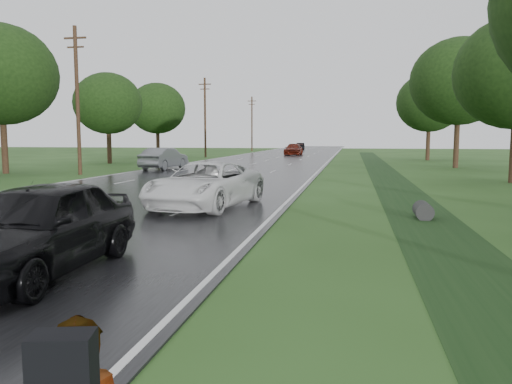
{
  "coord_description": "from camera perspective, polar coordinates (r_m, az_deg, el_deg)",
  "views": [
    {
      "loc": [
        9.25,
        -6.43,
        2.58
      ],
      "look_at": [
        7.05,
        4.99,
        1.3
      ],
      "focal_mm": 35.0,
      "sensor_mm": 36.0,
      "label": 1
    }
  ],
  "objects": [
    {
      "name": "utility_pole_far",
      "position": [
        64.19,
        -5.84,
        8.6
      ],
      "size": [
        1.6,
        0.26,
        10.0
      ],
      "color": "#332014",
      "rests_on": "ground"
    },
    {
      "name": "tree_east_f",
      "position": [
        59.13,
        19.22,
        9.63
      ],
      "size": [
        7.2,
        7.2,
        9.62
      ],
      "color": "#332014",
      "rests_on": "ground"
    },
    {
      "name": "tree_west_c",
      "position": [
        39.93,
        -27.17,
        11.85
      ],
      "size": [
        7.8,
        7.8,
        10.43
      ],
      "color": "#332014",
      "rests_on": "ground"
    },
    {
      "name": "utility_pole_mid",
      "position": [
        36.54,
        -19.74,
        10.04
      ],
      "size": [
        1.6,
        0.26,
        10.0
      ],
      "color": "#332014",
      "rests_on": "ground"
    },
    {
      "name": "utility_pole_distant",
      "position": [
        93.31,
        -0.47,
        7.9
      ],
      "size": [
        1.6,
        0.26,
        10.0
      ],
      "color": "#332014",
      "rests_on": "ground"
    },
    {
      "name": "edge_stripe_west",
      "position": [
        53.92,
        -6.35,
        3.56
      ],
      "size": [
        0.12,
        180.0,
        0.01
      ],
      "primitive_type": "cube",
      "color": "silver",
      "rests_on": "road"
    },
    {
      "name": "tree_east_d",
      "position": [
        45.47,
        22.19,
        11.61
      ],
      "size": [
        8.0,
        8.0,
        10.76
      ],
      "color": "#332014",
      "rests_on": "ground"
    },
    {
      "name": "far_car_red",
      "position": [
        71.35,
        4.31,
        4.88
      ],
      "size": [
        2.33,
        5.57,
        1.61
      ],
      "primitive_type": "imported",
      "rotation": [
        0.0,
        0.0,
        -0.01
      ],
      "color": "#66170B",
      "rests_on": "road"
    },
    {
      "name": "drainage_ditch",
      "position": [
        25.36,
        15.97,
        0.29
      ],
      "size": [
        2.2,
        120.0,
        0.56
      ],
      "color": "black",
      "rests_on": "ground"
    },
    {
      "name": "white_pickup",
      "position": [
        18.23,
        -5.77,
        0.85
      ],
      "size": [
        3.61,
        6.26,
        1.64
      ],
      "primitive_type": "imported",
      "rotation": [
        0.0,
        0.0,
        -0.16
      ],
      "color": "white",
      "rests_on": "road"
    },
    {
      "name": "dark_sedan",
      "position": [
        10.19,
        -23.66,
        -3.67
      ],
      "size": [
        2.21,
        5.19,
        1.75
      ],
      "primitive_type": "imported",
      "rotation": [
        0.0,
        0.0,
        0.03
      ],
      "color": "black",
      "rests_on": "road"
    },
    {
      "name": "edge_stripe_east",
      "position": [
        51.55,
        8.16,
        3.41
      ],
      "size": [
        0.12,
        180.0,
        0.01
      ],
      "primitive_type": "cube",
      "color": "silver",
      "rests_on": "road"
    },
    {
      "name": "tree_west_f",
      "position": [
        64.21,
        -11.23,
        9.35
      ],
      "size": [
        7.0,
        7.0,
        9.29
      ],
      "color": "#332014",
      "rests_on": "ground"
    },
    {
      "name": "silver_sedan",
      "position": [
        40.16,
        -10.46,
        3.78
      ],
      "size": [
        2.38,
        5.34,
        1.7
      ],
      "primitive_type": "imported",
      "rotation": [
        0.0,
        0.0,
        3.03
      ],
      "color": "gray",
      "rests_on": "road"
    },
    {
      "name": "tree_west_d",
      "position": [
        51.23,
        -16.57,
        9.67
      ],
      "size": [
        6.6,
        6.6,
        8.8
      ],
      "color": "#332014",
      "rests_on": "ground"
    },
    {
      "name": "road",
      "position": [
        52.31,
        0.74,
        3.49
      ],
      "size": [
        14.0,
        180.0,
        0.04
      ],
      "primitive_type": "cube",
      "color": "black",
      "rests_on": "ground"
    },
    {
      "name": "center_line",
      "position": [
        52.31,
        0.74,
        3.52
      ],
      "size": [
        0.12,
        180.0,
        0.01
      ],
      "primitive_type": "cube",
      "color": "silver",
      "rests_on": "road"
    },
    {
      "name": "far_car_dark",
      "position": [
        99.87,
        5.07,
        5.22
      ],
      "size": [
        2.16,
        4.44,
        1.4
      ],
      "primitive_type": "imported",
      "rotation": [
        0.0,
        0.0,
        3.31
      ],
      "color": "black",
      "rests_on": "road"
    }
  ]
}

